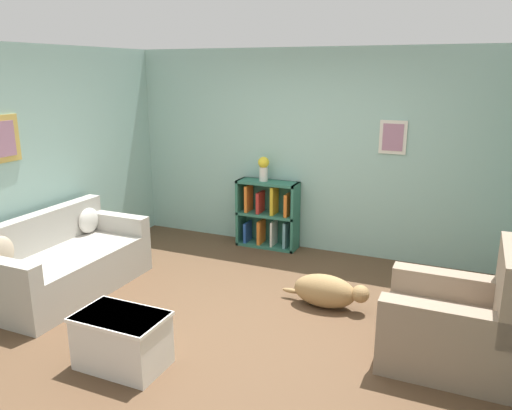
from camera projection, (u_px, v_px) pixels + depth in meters
The scene contains 9 objects.
ground_plane at pixel (239, 320), 4.80m from camera, with size 14.00×14.00×0.00m, color brown.
wall_back at pixel (313, 152), 6.44m from camera, with size 5.60×0.13×2.60m.
wall_left at pixel (27, 167), 5.44m from camera, with size 0.13×5.00×2.60m.
couch at pixel (64, 264), 5.36m from camera, with size 0.88×1.78×0.84m.
bookshelf at pixel (268, 214), 6.70m from camera, with size 0.82×0.29×0.91m.
recliner_chair at pixel (458, 324), 4.02m from camera, with size 1.01×0.88×1.04m.
coffee_table at pixel (122, 339), 4.00m from camera, with size 0.72×0.46×0.45m.
dog at pixel (327, 291), 5.02m from camera, with size 0.92×0.31×0.34m.
vase at pixel (264, 167), 6.54m from camera, with size 0.15×0.15×0.32m.
Camera 1 is at (1.89, -3.91, 2.33)m, focal length 35.00 mm.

